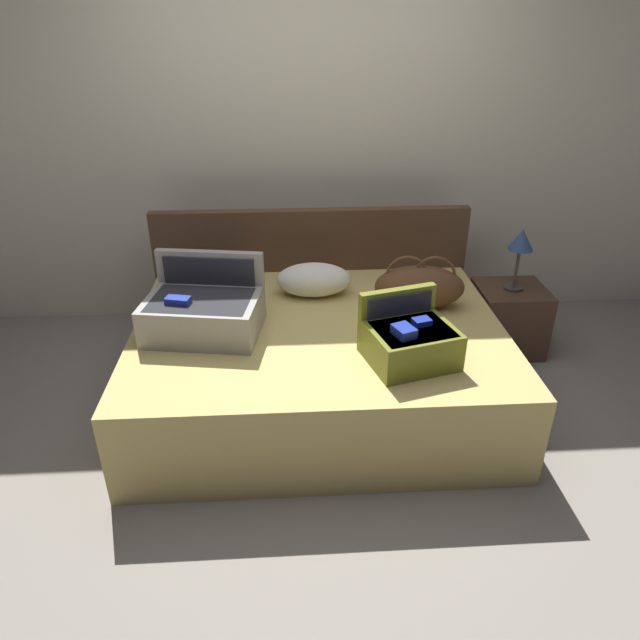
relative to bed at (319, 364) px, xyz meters
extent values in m
plane|color=gray|center=(0.00, -0.40, -0.25)|extent=(12.00, 12.00, 0.00)
cube|color=beige|center=(0.00, 1.25, 1.05)|extent=(8.00, 0.10, 2.60)
cube|color=tan|center=(0.00, 0.00, 0.00)|extent=(2.04, 1.54, 0.50)
cube|color=#4C3323|center=(0.00, 0.81, 0.21)|extent=(2.08, 0.08, 0.91)
cube|color=gray|center=(-0.62, -0.05, 0.35)|extent=(0.65, 0.48, 0.21)
cube|color=#28282D|center=(-0.62, -0.05, 0.38)|extent=(0.57, 0.42, 0.14)
cube|color=#1E33A5|center=(-0.73, -0.08, 0.47)|extent=(0.14, 0.10, 0.04)
cube|color=gray|center=(-0.59, 0.16, 0.45)|extent=(0.59, 0.14, 0.39)
cube|color=#28282D|center=(-0.59, 0.14, 0.45)|extent=(0.50, 0.09, 0.33)
cube|color=olive|center=(0.43, -0.40, 0.34)|extent=(0.48, 0.42, 0.19)
cube|color=#28282D|center=(0.43, -0.40, 0.37)|extent=(0.42, 0.37, 0.13)
cube|color=#1E33A5|center=(0.37, -0.46, 0.46)|extent=(0.12, 0.13, 0.05)
cube|color=#1E33A5|center=(0.48, -0.36, 0.45)|extent=(0.10, 0.09, 0.03)
cube|color=olive|center=(0.38, -0.23, 0.41)|extent=(0.41, 0.15, 0.32)
cube|color=#28282D|center=(0.39, -0.25, 0.41)|extent=(0.34, 0.10, 0.27)
ellipsoid|color=brown|center=(0.60, 0.20, 0.38)|extent=(0.54, 0.30, 0.26)
torus|color=brown|center=(0.52, 0.21, 0.45)|extent=(0.25, 0.04, 0.25)
torus|color=brown|center=(0.68, 0.19, 0.45)|extent=(0.25, 0.04, 0.25)
ellipsoid|color=white|center=(-0.01, 0.41, 0.35)|extent=(0.46, 0.27, 0.20)
ellipsoid|color=navy|center=(-0.68, 0.49, 0.36)|extent=(0.44, 0.29, 0.21)
cube|color=#4C3323|center=(1.30, 0.52, -0.03)|extent=(0.44, 0.40, 0.45)
cylinder|color=#3F3833|center=(1.30, 0.52, 0.21)|extent=(0.13, 0.13, 0.02)
cylinder|color=#4C443D|center=(1.30, 0.52, 0.34)|extent=(0.02, 0.02, 0.26)
cone|color=navy|center=(1.30, 0.52, 0.54)|extent=(0.16, 0.16, 0.13)
camera|label=1|loc=(-0.17, -2.78, 1.78)|focal=32.21mm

